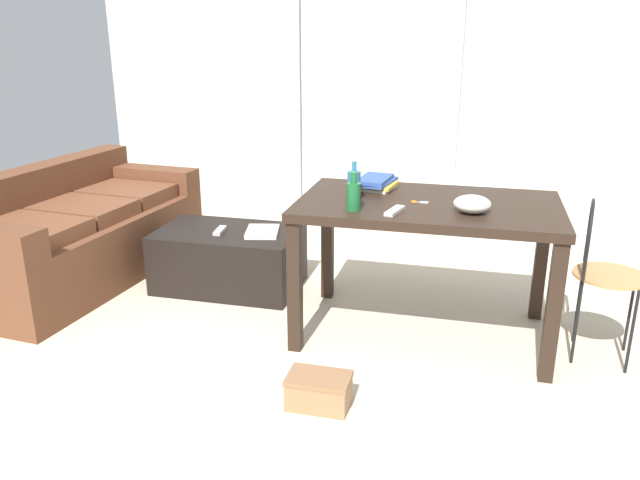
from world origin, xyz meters
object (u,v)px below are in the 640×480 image
object	(u,v)px
coffee_table	(229,259)
bottle_far	(353,195)
wire_chair	(600,261)
magazine	(262,232)
bowl	(472,204)
shoebox	(319,391)
book_stack	(376,183)
bottle_near	(354,185)
scissors	(417,202)
craft_table	(428,220)
tv_remote_primary	(220,231)
tv_remote_on_table	(395,211)
couch	(75,234)

from	to	relation	value
coffee_table	bottle_far	world-z (taller)	bottle_far
wire_chair	magazine	distance (m)	2.03
bowl	shoebox	bearing A→B (deg)	-131.07
coffee_table	book_stack	size ratio (longest dim) A/B	2.90
wire_chair	bottle_far	bearing A→B (deg)	-170.22
bottle_near	scissors	size ratio (longest dim) A/B	2.24
craft_table	bottle_far	distance (m)	0.48
shoebox	scissors	bearing A→B (deg)	68.27
bottle_far	scissors	bearing A→B (deg)	36.74
scissors	craft_table	bearing A→B (deg)	28.01
tv_remote_primary	bowl	bearing A→B (deg)	-23.19
wire_chair	book_stack	size ratio (longest dim) A/B	2.66
wire_chair	book_stack	world-z (taller)	wire_chair
bottle_near	book_stack	xyz separation A→B (m)	(0.08, 0.29, -0.05)
scissors	bowl	bearing A→B (deg)	-23.80
tv_remote_on_table	scissors	bearing A→B (deg)	81.35
wire_chair	craft_table	bearing A→B (deg)	177.18
coffee_table	bottle_near	bearing A→B (deg)	-24.82
bottle_near	tv_remote_on_table	world-z (taller)	bottle_near
bottle_far	magazine	bearing A→B (deg)	139.12
couch	magazine	bearing A→B (deg)	3.55
coffee_table	scissors	world-z (taller)	scissors
bowl	tv_remote_primary	size ratio (longest dim) A/B	1.14
bowl	magazine	xyz separation A→B (m)	(-1.32, 0.53, -0.42)
bottle_near	tv_remote_primary	distance (m)	1.14
tv_remote_on_table	bottle_near	bearing A→B (deg)	155.52
coffee_table	shoebox	size ratio (longest dim) A/B	3.20
tv_remote_primary	shoebox	distance (m)	1.58
coffee_table	bowl	bearing A→B (deg)	-18.70
coffee_table	magazine	distance (m)	0.33
couch	wire_chair	bearing A→B (deg)	-5.63
coffee_table	tv_remote_on_table	distance (m)	1.47
wire_chair	bowl	size ratio (longest dim) A/B	4.53
craft_table	bowl	world-z (taller)	bowl
bottle_near	shoebox	xyz separation A→B (m)	(0.01, -0.81, -0.79)
magazine	shoebox	xyz separation A→B (m)	(0.70, -1.24, -0.33)
tv_remote_primary	wire_chair	bearing A→B (deg)	-15.71
tv_remote_on_table	shoebox	bearing A→B (deg)	-97.82
craft_table	tv_remote_on_table	size ratio (longest dim) A/B	7.87
bottle_far	scissors	size ratio (longest dim) A/B	2.11
magazine	bottle_near	bearing A→B (deg)	-44.89
bottle_near	scissors	world-z (taller)	bottle_near
bottle_near	coffee_table	bearing A→B (deg)	155.18
coffee_table	scissors	xyz separation A→B (m)	(1.28, -0.40, 0.59)
tv_remote_primary	magazine	xyz separation A→B (m)	(0.28, 0.04, 0.00)
craft_table	scissors	bearing A→B (deg)	-151.99
coffee_table	scissors	bearing A→B (deg)	-17.50
craft_table	bottle_near	world-z (taller)	bottle_near
couch	wire_chair	distance (m)	3.36
wire_chair	bottle_near	bearing A→B (deg)	-179.34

